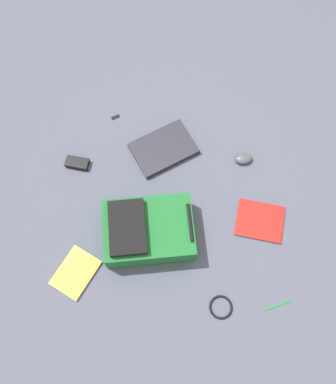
% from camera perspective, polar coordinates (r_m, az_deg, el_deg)
% --- Properties ---
extents(ground_plane, '(3.83, 3.83, 0.00)m').
position_cam_1_polar(ground_plane, '(2.16, -0.01, -0.87)').
color(ground_plane, '#4C5160').
extents(backpack, '(0.35, 0.46, 0.19)m').
position_cam_1_polar(backpack, '(2.02, -2.89, -5.34)').
color(backpack, '#1E662D').
rests_on(backpack, ground_plane).
extents(laptop, '(0.36, 0.40, 0.03)m').
position_cam_1_polar(laptop, '(2.26, -0.60, 6.05)').
color(laptop, '#24242C').
rests_on(laptop, ground_plane).
extents(book_manual, '(0.27, 0.25, 0.02)m').
position_cam_1_polar(book_manual, '(2.10, -12.66, -10.83)').
color(book_manual, silver).
rests_on(book_manual, ground_plane).
extents(book_blue, '(0.24, 0.27, 0.01)m').
position_cam_1_polar(book_blue, '(2.16, 12.57, -3.90)').
color(book_blue, silver).
rests_on(book_blue, ground_plane).
extents(computer_mouse, '(0.07, 0.10, 0.04)m').
position_cam_1_polar(computer_mouse, '(2.26, 10.39, 4.56)').
color(computer_mouse, '#4C4C51').
rests_on(computer_mouse, ground_plane).
extents(cable_coil, '(0.11, 0.11, 0.01)m').
position_cam_1_polar(cable_coil, '(2.05, 7.33, -15.53)').
color(cable_coil, black).
rests_on(cable_coil, ground_plane).
extents(power_brick, '(0.08, 0.13, 0.03)m').
position_cam_1_polar(power_brick, '(2.27, -12.44, 3.93)').
color(power_brick, black).
rests_on(power_brick, ground_plane).
extents(pen_black, '(0.05, 0.14, 0.01)m').
position_cam_1_polar(pen_black, '(2.10, 14.93, -14.97)').
color(pen_black, '#198C33').
rests_on(pen_black, ground_plane).
extents(usb_stick, '(0.04, 0.05, 0.01)m').
position_cam_1_polar(usb_stick, '(2.38, -7.29, 10.27)').
color(usb_stick, black).
rests_on(usb_stick, ground_plane).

